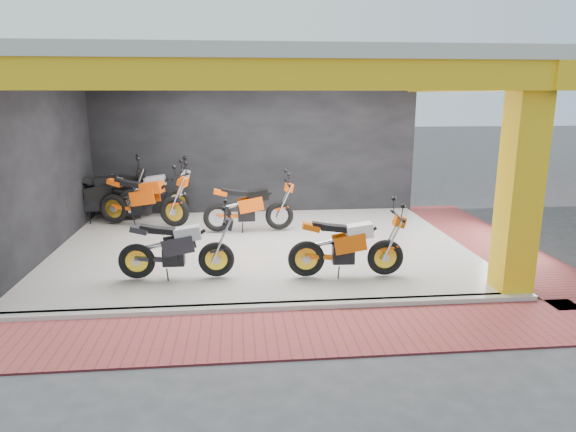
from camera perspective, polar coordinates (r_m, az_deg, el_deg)
ground at (r=8.50m, az=-2.30°, el=-7.67°), size 80.00×80.00×0.00m
showroom_floor at (r=10.37m, az=-2.96°, el=-3.44°), size 8.00×6.00×0.10m
showroom_ceiling at (r=9.94m, az=-3.22°, el=16.55°), size 8.40×6.40×0.20m
back_wall at (r=13.09m, az=-3.71°, el=7.68°), size 8.20×0.20×3.50m
left_wall at (r=10.65m, az=-25.79°, el=5.05°), size 0.20×6.20×3.50m
corner_column at (r=8.40m, az=24.41°, el=3.28°), size 0.50×0.50×3.50m
header_beam_front at (r=6.93m, az=-2.06°, el=15.43°), size 8.40×0.30×0.40m
header_beam_right at (r=10.87m, az=19.08°, el=14.01°), size 0.30×6.40×0.40m
floor_kerb at (r=7.54m, az=-1.84°, el=-10.10°), size 8.00×0.20×0.10m
paver_front at (r=6.85m, az=-1.39°, el=-12.97°), size 9.00×1.40×0.03m
paver_right at (r=11.62m, az=21.44°, el=-2.70°), size 1.40×7.00×0.03m
moto_hero at (r=8.57m, az=10.84°, el=-2.66°), size 2.05×0.83×1.24m
moto_row_a at (r=8.42m, az=-8.03°, el=-2.93°), size 1.99×0.78×1.21m
moto_row_b at (r=11.25m, az=-0.97°, el=1.54°), size 2.11×0.85×1.28m
moto_row_c at (r=11.74m, az=-12.58°, el=2.07°), size 2.47×1.52×1.42m
moto_row_d at (r=12.74m, az=-17.04°, el=2.85°), size 2.56×1.34×1.49m
moto_row_e at (r=12.79m, az=-12.28°, el=2.98°), size 2.34×0.97×1.40m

